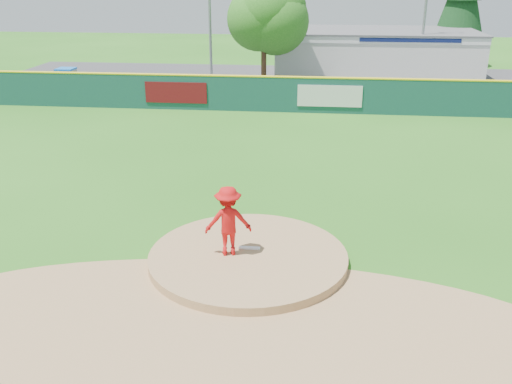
# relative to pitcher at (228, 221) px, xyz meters

# --- Properties ---
(ground) EXTENTS (120.00, 120.00, 0.00)m
(ground) POSITION_rel_pitcher_xyz_m (0.53, 0.05, -1.23)
(ground) COLOR #286B19
(ground) RESTS_ON ground
(pitchers_mound) EXTENTS (5.50, 5.50, 0.50)m
(pitchers_mound) POSITION_rel_pitcher_xyz_m (0.53, 0.05, -1.23)
(pitchers_mound) COLOR #9E774C
(pitchers_mound) RESTS_ON ground
(pitching_rubber) EXTENTS (0.60, 0.15, 0.04)m
(pitching_rubber) POSITION_rel_pitcher_xyz_m (0.53, 0.35, -0.96)
(pitching_rubber) COLOR white
(pitching_rubber) RESTS_ON pitchers_mound
(infield_dirt_arc) EXTENTS (15.40, 15.40, 0.01)m
(infield_dirt_arc) POSITION_rel_pitcher_xyz_m (0.53, -2.95, -1.23)
(infield_dirt_arc) COLOR #9E774C
(infield_dirt_arc) RESTS_ON ground
(parking_lot) EXTENTS (44.00, 16.00, 0.02)m
(parking_lot) POSITION_rel_pitcher_xyz_m (0.53, 27.05, -1.22)
(parking_lot) COLOR #38383A
(parking_lot) RESTS_ON ground
(pitcher) EXTENTS (1.39, 0.98, 1.96)m
(pitcher) POSITION_rel_pitcher_xyz_m (0.00, 0.00, 0.00)
(pitcher) COLOR red
(pitcher) RESTS_ON pitchers_mound
(van) EXTENTS (5.47, 3.92, 1.38)m
(van) POSITION_rel_pitcher_xyz_m (7.16, 21.19, -0.52)
(van) COLOR silver
(van) RESTS_ON parking_lot
(pool_building_grp) EXTENTS (15.20, 8.20, 3.31)m
(pool_building_grp) POSITION_rel_pitcher_xyz_m (6.53, 32.04, 0.43)
(pool_building_grp) COLOR silver
(pool_building_grp) RESTS_ON ground
(fence_banners) EXTENTS (12.38, 0.04, 1.20)m
(fence_banners) POSITION_rel_pitcher_xyz_m (-1.46, 17.97, -0.23)
(fence_banners) COLOR #5F0D12
(fence_banners) RESTS_ON ground
(playground_slide) EXTENTS (1.09, 3.08, 1.70)m
(playground_slide) POSITION_rel_pitcher_xyz_m (-13.95, 21.46, -0.37)
(playground_slide) COLOR blue
(playground_slide) RESTS_ON ground
(outfield_fence) EXTENTS (40.00, 0.14, 2.07)m
(outfield_fence) POSITION_rel_pitcher_xyz_m (0.53, 18.05, -0.14)
(outfield_fence) COLOR #14413B
(outfield_fence) RESTS_ON ground
(deciduous_tree) EXTENTS (5.60, 5.60, 7.36)m
(deciduous_tree) POSITION_rel_pitcher_xyz_m (-1.47, 25.05, 3.32)
(deciduous_tree) COLOR #382314
(deciduous_tree) RESTS_ON ground
(light_pole_right) EXTENTS (1.75, 0.25, 10.00)m
(light_pole_right) POSITION_rel_pitcher_xyz_m (9.53, 29.05, 4.31)
(light_pole_right) COLOR gray
(light_pole_right) RESTS_ON ground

